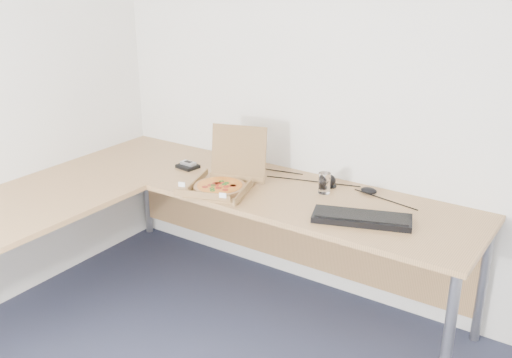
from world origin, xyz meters
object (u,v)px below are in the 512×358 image
Objects in this scene: keyboard at (362,218)px; wallet at (188,166)px; pizza_box at (222,183)px; desk at (167,203)px; drinking_glass at (324,183)px.

keyboard is 1.22m from wallet.
pizza_box is at bearing 164.10° from keyboard.
keyboard reaches higher than wallet.
wallet reaches higher than desk.
pizza_box reaches higher than drinking_glass.
wallet is at bearing 154.84° from keyboard.
desk is 0.86m from drinking_glass.
drinking_glass is 0.40m from keyboard.
desk is 20.75× the size of wallet.
pizza_box is at bearing 55.10° from desk.
wallet is at bearing -173.11° from drinking_glass.
wallet is (-0.21, 0.43, 0.04)m from desk.
desk is 0.32m from pizza_box.
keyboard is (1.00, 0.31, 0.04)m from desk.
drinking_glass is at bearing 11.23° from pizza_box.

